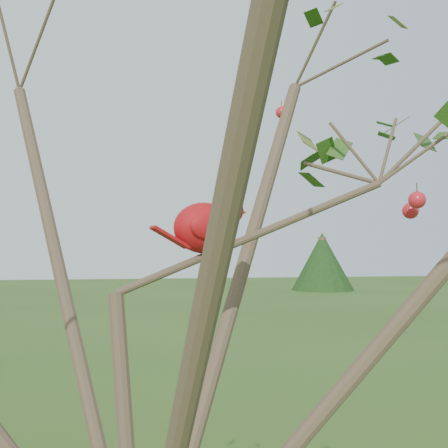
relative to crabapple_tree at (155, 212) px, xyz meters
name	(u,v)px	position (x,y,z in m)	size (l,w,h in m)	color
crabapple_tree	(155,212)	(0.00, 0.00, 0.00)	(2.35, 2.05, 2.95)	#4A3827
cardinal	(207,225)	(0.13, 0.11, -0.02)	(0.23, 0.15, 0.17)	red
distant_trees	(54,267)	(-2.35, 22.95, -0.75)	(44.11, 8.47, 2.96)	#4A3827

